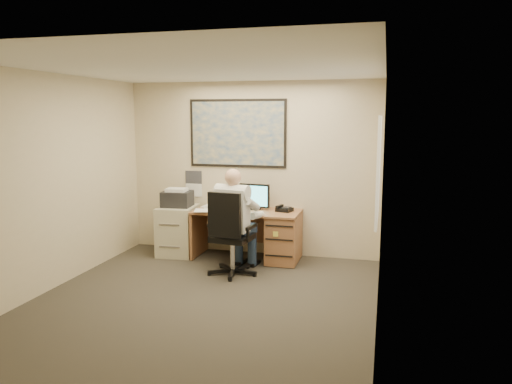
% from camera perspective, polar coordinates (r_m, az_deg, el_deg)
% --- Properties ---
extents(room_shell, '(4.00, 4.50, 2.70)m').
position_cam_1_polar(room_shell, '(5.71, -6.39, 0.37)').
color(room_shell, '#343028').
rests_on(room_shell, ground).
extents(desk, '(1.60, 0.97, 1.13)m').
position_cam_1_polar(desk, '(7.57, 1.40, -4.49)').
color(desk, '#9E6A43').
rests_on(desk, ground).
extents(world_map, '(1.56, 0.03, 1.06)m').
position_cam_1_polar(world_map, '(7.84, -2.14, 6.71)').
color(world_map, '#1E4C93').
rests_on(world_map, room_shell).
extents(wall_calendar, '(0.28, 0.01, 0.42)m').
position_cam_1_polar(wall_calendar, '(8.16, -7.14, 0.95)').
color(wall_calendar, white).
rests_on(wall_calendar, room_shell).
extents(window_blinds, '(0.06, 1.40, 1.30)m').
position_cam_1_polar(window_blinds, '(6.11, 13.97, 2.60)').
color(window_blinds, beige).
rests_on(window_blinds, room_shell).
extents(filing_cabinet, '(0.60, 0.70, 1.06)m').
position_cam_1_polar(filing_cabinet, '(7.98, -8.91, -3.84)').
color(filing_cabinet, beige).
rests_on(filing_cabinet, ground).
extents(office_chair, '(0.78, 0.78, 1.18)m').
position_cam_1_polar(office_chair, '(6.88, -2.78, -6.72)').
color(office_chair, black).
rests_on(office_chair, ground).
extents(person, '(0.73, 0.95, 1.46)m').
position_cam_1_polar(person, '(6.87, -2.65, -3.41)').
color(person, silver).
rests_on(person, office_chair).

